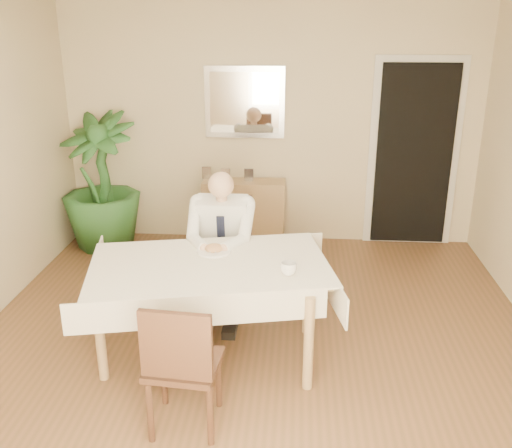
# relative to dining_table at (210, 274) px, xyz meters

# --- Properties ---
(room) EXTENTS (5.00, 5.02, 2.60)m
(room) POSITION_rel_dining_table_xyz_m (0.31, -0.04, 0.63)
(room) COLOR brown
(room) RESTS_ON ground
(window) EXTENTS (1.34, 0.04, 1.44)m
(window) POSITION_rel_dining_table_xyz_m (0.31, -2.51, 0.78)
(window) COLOR silver
(window) RESTS_ON room
(doorway) EXTENTS (0.96, 0.07, 2.10)m
(doorway) POSITION_rel_dining_table_xyz_m (1.86, 2.42, 0.33)
(doorway) COLOR silver
(doorway) RESTS_ON ground
(mirror) EXTENTS (0.86, 0.04, 0.76)m
(mirror) POSITION_rel_dining_table_xyz_m (0.03, 2.43, 0.88)
(mirror) COLOR silver
(mirror) RESTS_ON room
(dining_table) EXTENTS (1.92, 1.37, 0.75)m
(dining_table) POSITION_rel_dining_table_xyz_m (0.00, 0.00, 0.00)
(dining_table) COLOR #9D7C4A
(dining_table) RESTS_ON ground
(chair_far) EXTENTS (0.46, 0.46, 0.96)m
(chair_far) POSITION_rel_dining_table_xyz_m (0.00, 0.89, -0.13)
(chair_far) COLOR #3A2213
(chair_far) RESTS_ON ground
(chair_near) EXTENTS (0.46, 0.46, 0.89)m
(chair_near) POSITION_rel_dining_table_xyz_m (-0.04, -0.87, -0.17)
(chair_near) COLOR #3A2213
(chair_near) RESTS_ON ground
(seated_man) EXTENTS (0.48, 0.72, 1.24)m
(seated_man) POSITION_rel_dining_table_xyz_m (0.00, 0.59, 0.02)
(seated_man) COLOR white
(seated_man) RESTS_ON ground
(plate) EXTENTS (0.26, 0.26, 0.02)m
(plate) POSITION_rel_dining_table_xyz_m (0.00, 0.21, 0.09)
(plate) COLOR white
(plate) RESTS_ON dining_table
(food) EXTENTS (0.14, 0.14, 0.06)m
(food) POSITION_rel_dining_table_xyz_m (0.00, 0.21, 0.11)
(food) COLOR #96693F
(food) RESTS_ON dining_table
(knife) EXTENTS (0.01, 0.13, 0.01)m
(knife) POSITION_rel_dining_table_xyz_m (0.04, 0.15, 0.11)
(knife) COLOR silver
(knife) RESTS_ON dining_table
(fork) EXTENTS (0.01, 0.13, 0.01)m
(fork) POSITION_rel_dining_table_xyz_m (-0.04, 0.15, 0.11)
(fork) COLOR silver
(fork) RESTS_ON dining_table
(coffee_mug) EXTENTS (0.15, 0.15, 0.09)m
(coffee_mug) POSITION_rel_dining_table_xyz_m (0.57, -0.15, 0.13)
(coffee_mug) COLOR white
(coffee_mug) RESTS_ON dining_table
(sideboard) EXTENTS (0.90, 0.31, 0.72)m
(sideboard) POSITION_rel_dining_table_xyz_m (0.03, 2.28, -0.31)
(sideboard) COLOR #9D7C4A
(sideboard) RESTS_ON ground
(photo_frame_left) EXTENTS (0.10, 0.02, 0.14)m
(photo_frame_left) POSITION_rel_dining_table_xyz_m (-0.39, 2.34, 0.12)
(photo_frame_left) COLOR silver
(photo_frame_left) RESTS_ON sideboard
(photo_frame_center) EXTENTS (0.10, 0.02, 0.14)m
(photo_frame_center) POSITION_rel_dining_table_xyz_m (-0.17, 2.28, 0.12)
(photo_frame_center) COLOR silver
(photo_frame_center) RESTS_ON sideboard
(photo_frame_right) EXTENTS (0.10, 0.02, 0.14)m
(photo_frame_right) POSITION_rel_dining_table_xyz_m (0.09, 2.28, 0.12)
(photo_frame_right) COLOR silver
(photo_frame_right) RESTS_ON sideboard
(potted_palm) EXTENTS (1.04, 1.04, 1.48)m
(potted_palm) POSITION_rel_dining_table_xyz_m (-1.50, 2.07, 0.07)
(potted_palm) COLOR #255723
(potted_palm) RESTS_ON ground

